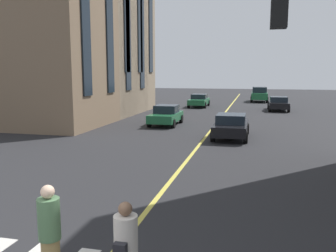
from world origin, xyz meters
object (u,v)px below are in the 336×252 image
at_px(car_black_trailing, 278,103).
at_px(car_green_parked_a, 166,115).
at_px(car_green_near, 259,94).
at_px(pedestrian_companion, 50,236).
at_px(car_green_mid, 199,100).
at_px(car_black_oncoming, 231,126).

relative_size(car_black_trailing, car_green_parked_a, 1.13).
xyz_separation_m(car_green_near, pedestrian_companion, (-41.95, 3.78, -0.06)).
xyz_separation_m(car_black_trailing, car_green_parked_a, (-12.03, 8.30, -0.00)).
height_order(car_black_trailing, pedestrian_companion, pedestrian_companion).
distance_m(car_green_parked_a, pedestrian_companion, 19.48).
bearing_deg(car_green_near, car_green_mid, 143.32).
relative_size(car_green_parked_a, pedestrian_companion, 2.15).
height_order(car_black_oncoming, car_green_parked_a, car_green_parked_a).
bearing_deg(car_green_near, car_black_oncoming, 176.28).
height_order(car_green_near, car_green_parked_a, car_green_near).
bearing_deg(pedestrian_companion, car_black_trailing, -9.99).
xyz_separation_m(car_black_trailing, car_green_mid, (2.04, 8.14, 0.00)).
bearing_deg(car_black_oncoming, pedestrian_companion, 172.38).
relative_size(car_green_near, car_green_mid, 1.07).
bearing_deg(car_black_oncoming, car_green_mid, 14.48).
relative_size(car_green_mid, car_green_parked_a, 1.13).
xyz_separation_m(car_green_near, car_green_mid, (-8.60, 6.40, -0.27)).
bearing_deg(car_green_parked_a, car_green_mid, -0.65).
distance_m(car_black_trailing, pedestrian_companion, 31.79).
bearing_deg(car_green_mid, car_black_trailing, -104.05).
xyz_separation_m(car_black_oncoming, car_green_parked_a, (4.02, 4.83, -0.00)).
bearing_deg(car_green_mid, car_black_oncoming, -165.52).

